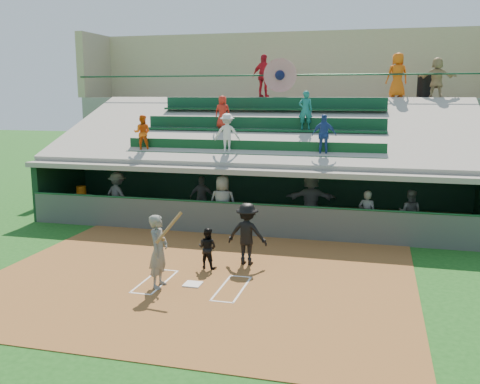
% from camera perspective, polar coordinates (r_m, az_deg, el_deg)
% --- Properties ---
extents(ground, '(100.00, 100.00, 0.00)m').
position_cam_1_polar(ground, '(13.77, -5.06, -9.90)').
color(ground, '#154914').
rests_on(ground, ground).
extents(dirt_slab, '(11.00, 9.00, 0.02)m').
position_cam_1_polar(dirt_slab, '(14.21, -4.38, -9.20)').
color(dirt_slab, brown).
rests_on(dirt_slab, ground).
extents(home_plate, '(0.43, 0.43, 0.03)m').
position_cam_1_polar(home_plate, '(13.76, -5.06, -9.77)').
color(home_plate, white).
rests_on(home_plate, dirt_slab).
extents(batters_box_chalk, '(2.65, 1.85, 0.01)m').
position_cam_1_polar(batters_box_chalk, '(13.76, -5.06, -9.81)').
color(batters_box_chalk, white).
rests_on(batters_box_chalk, dirt_slab).
extents(dugout_floor, '(16.00, 3.50, 0.04)m').
position_cam_1_polar(dugout_floor, '(19.98, 1.40, -3.35)').
color(dugout_floor, gray).
rests_on(dugout_floor, ground).
extents(concourse_slab, '(20.00, 3.00, 4.60)m').
position_cam_1_polar(concourse_slab, '(26.14, 4.79, 4.95)').
color(concourse_slab, gray).
rests_on(concourse_slab, ground).
extents(grandstand, '(20.40, 10.40, 7.80)m').
position_cam_1_polar(grandstand, '(23.22, 3.52, 4.19)').
color(grandstand, '#4B4F4A').
rests_on(grandstand, ground).
extents(batter_at_plate, '(0.85, 0.76, 1.95)m').
position_cam_1_polar(batter_at_plate, '(13.45, -8.67, -6.23)').
color(batter_at_plate, '#595C57').
rests_on(batter_at_plate, dirt_slab).
extents(catcher, '(0.63, 0.53, 1.14)m').
position_cam_1_polar(catcher, '(14.84, -3.50, -5.98)').
color(catcher, black).
rests_on(catcher, dirt_slab).
extents(home_umpire, '(1.17, 0.72, 1.75)m').
position_cam_1_polar(home_umpire, '(15.08, 0.76, -4.47)').
color(home_umpire, black).
rests_on(home_umpire, dirt_slab).
extents(dugout_bench, '(15.58, 0.64, 0.47)m').
position_cam_1_polar(dugout_bench, '(21.06, 2.17, -1.92)').
color(dugout_bench, brown).
rests_on(dugout_bench, dugout_floor).
extents(white_table, '(0.98, 0.80, 0.77)m').
position_cam_1_polar(white_table, '(22.19, -16.63, -1.32)').
color(white_table, silver).
rests_on(white_table, dugout_floor).
extents(water_cooler, '(0.37, 0.37, 0.37)m').
position_cam_1_polar(water_cooler, '(22.04, -16.57, 0.12)').
color(water_cooler, orange).
rests_on(water_cooler, white_table).
extents(dugout_player_a, '(1.31, 1.02, 1.79)m').
position_cam_1_polar(dugout_player_a, '(21.05, -12.93, -0.35)').
color(dugout_player_a, '#565954').
rests_on(dugout_player_a, dugout_floor).
extents(dugout_player_b, '(0.99, 0.48, 1.65)m').
position_cam_1_polar(dugout_player_b, '(20.50, -4.06, -0.60)').
color(dugout_player_b, '#565853').
rests_on(dugout_player_b, dugout_floor).
extents(dugout_player_c, '(1.01, 0.70, 1.97)m').
position_cam_1_polar(dugout_player_c, '(18.57, -1.86, -1.22)').
color(dugout_player_c, '#61645F').
rests_on(dugout_player_c, dugout_floor).
extents(dugout_player_d, '(1.88, 0.81, 1.96)m').
position_cam_1_polar(dugout_player_d, '(19.42, 7.58, -0.82)').
color(dugout_player_d, '#5F625C').
rests_on(dugout_player_d, dugout_floor).
extents(dugout_player_e, '(0.67, 0.53, 1.61)m').
position_cam_1_polar(dugout_player_e, '(18.23, 13.38, -2.31)').
color(dugout_player_e, '#5C5F5A').
rests_on(dugout_player_e, dugout_floor).
extents(dugout_player_f, '(0.88, 0.76, 1.57)m').
position_cam_1_polar(dugout_player_f, '(18.96, 17.65, -2.10)').
color(dugout_player_f, '#61645E').
rests_on(dugout_player_f, dugout_floor).
extents(trash_bin, '(0.66, 0.66, 0.99)m').
position_cam_1_polar(trash_bin, '(25.40, 19.11, 10.58)').
color(trash_bin, black).
rests_on(trash_bin, concourse_slab).
extents(concourse_staff_a, '(1.23, 0.73, 1.97)m').
position_cam_1_polar(concourse_staff_a, '(25.25, 2.58, 12.25)').
color(concourse_staff_a, red).
rests_on(concourse_staff_a, concourse_slab).
extents(concourse_staff_b, '(1.08, 0.88, 1.91)m').
position_cam_1_polar(concourse_staff_b, '(24.39, 16.43, 11.84)').
color(concourse_staff_b, '#D9570C').
rests_on(concourse_staff_b, concourse_slab).
extents(concourse_staff_c, '(1.64, 0.74, 1.70)m').
position_cam_1_polar(concourse_staff_c, '(24.62, 20.25, 11.37)').
color(concourse_staff_c, tan).
rests_on(concourse_staff_c, concourse_slab).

